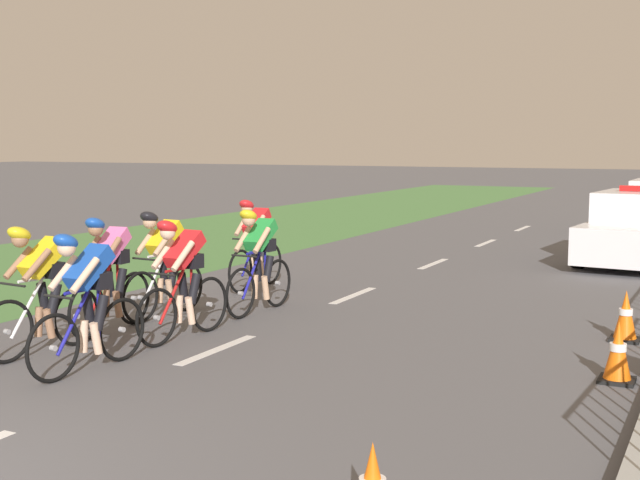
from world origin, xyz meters
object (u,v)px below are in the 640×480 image
at_px(traffic_cone_far, 626,316).
at_px(cyclist_seventh, 255,243).
at_px(cyclist_second, 86,300).
at_px(cyclist_third, 109,273).
at_px(cyclist_lead, 40,288).
at_px(cyclist_fifth, 163,262).
at_px(cyclist_fourth, 182,278).
at_px(traffic_cone_near, 618,353).
at_px(cyclist_sixth, 259,259).

bearing_deg(traffic_cone_far, cyclist_seventh, 168.64).
bearing_deg(cyclist_second, cyclist_third, 123.26).
bearing_deg(cyclist_lead, cyclist_second, -18.76).
bearing_deg(cyclist_fifth, cyclist_fourth, -43.37).
bearing_deg(cyclist_second, cyclist_lead, 161.24).
distance_m(cyclist_fourth, traffic_cone_near, 5.18).
height_order(cyclist_third, cyclist_fourth, same).
bearing_deg(traffic_cone_near, cyclist_second, -157.73).
bearing_deg(traffic_cone_near, cyclist_sixth, 164.38).
bearing_deg(cyclist_sixth, cyclist_lead, -107.91).
bearing_deg(cyclist_second, cyclist_sixth, 89.30).
relative_size(cyclist_second, cyclist_third, 1.00).
bearing_deg(cyclist_third, cyclist_sixth, 60.67).
bearing_deg(cyclist_fifth, cyclist_third, -92.72).
relative_size(cyclist_sixth, cyclist_seventh, 1.00).
bearing_deg(cyclist_fourth, cyclist_seventh, 106.80).
bearing_deg(cyclist_third, cyclist_fourth, 4.68).
relative_size(cyclist_third, cyclist_fifth, 1.00).
bearing_deg(cyclist_lead, cyclist_sixth, 72.09).
xyz_separation_m(cyclist_third, cyclist_seventh, (-0.00, 3.69, 0.00)).
distance_m(cyclist_fourth, cyclist_seventh, 3.76).
xyz_separation_m(cyclist_seventh, traffic_cone_near, (6.23, -3.17, -0.48)).
bearing_deg(cyclist_third, cyclist_fifth, 87.28).
relative_size(cyclist_sixth, traffic_cone_far, 2.69).
bearing_deg(cyclist_third, cyclist_seventh, 90.01).
height_order(cyclist_fourth, cyclist_sixth, same).
height_order(cyclist_lead, cyclist_second, same).
xyz_separation_m(cyclist_lead, cyclist_sixth, (1.04, 3.22, 0.00)).
height_order(cyclist_second, traffic_cone_far, cyclist_second).
relative_size(cyclist_fourth, traffic_cone_far, 2.69).
distance_m(cyclist_seventh, traffic_cone_near, 7.00).
distance_m(cyclist_lead, cyclist_second, 1.05).
height_order(cyclist_seventh, traffic_cone_far, cyclist_seventh).
bearing_deg(cyclist_third, traffic_cone_near, 4.73).
bearing_deg(traffic_cone_near, cyclist_lead, -163.90).
bearing_deg(cyclist_seventh, cyclist_fourth, -73.20).
distance_m(cyclist_second, cyclist_sixth, 3.55).
bearing_deg(cyclist_lead, traffic_cone_far, 31.79).
relative_size(cyclist_fourth, cyclist_seventh, 1.00).
height_order(cyclist_fourth, traffic_cone_near, cyclist_fourth).
height_order(cyclist_fifth, cyclist_seventh, same).
bearing_deg(traffic_cone_far, cyclist_lead, -148.21).
distance_m(cyclist_fourth, cyclist_sixth, 1.86).
height_order(cyclist_fifth, traffic_cone_near, cyclist_fifth).
relative_size(cyclist_fifth, traffic_cone_far, 2.69).
distance_m(cyclist_fourth, traffic_cone_far, 5.55).
relative_size(cyclist_fourth, cyclist_fifth, 1.00).
height_order(cyclist_lead, cyclist_fifth, same).
bearing_deg(cyclist_seventh, cyclist_third, -89.99).
bearing_deg(traffic_cone_far, cyclist_fifth, -166.92).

